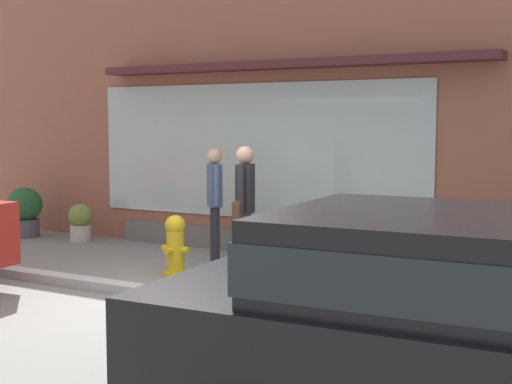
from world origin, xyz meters
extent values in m
plane|color=gray|center=(0.00, 0.00, 0.00)|extent=(60.00, 60.00, 0.00)
cube|color=#B2B2AD|center=(0.00, -0.20, 0.06)|extent=(14.00, 0.24, 0.12)
cube|color=#935642|center=(0.00, 3.20, 2.35)|extent=(14.00, 0.36, 4.71)
cube|color=#ADBCB7|center=(-0.62, 3.00, 1.62)|extent=(5.88, 0.03, 2.15)
cube|color=#4C1E23|center=(0.00, 2.85, 2.95)|extent=(6.48, 0.56, 0.12)
cube|color=#605E59|center=(0.00, 2.98, 0.18)|extent=(6.28, 0.20, 0.36)
cylinder|color=gold|center=(-0.64, 0.92, 0.03)|extent=(0.36, 0.36, 0.06)
cylinder|color=gold|center=(-0.64, 0.92, 0.34)|extent=(0.24, 0.24, 0.56)
sphere|color=gold|center=(-0.64, 0.92, 0.69)|extent=(0.28, 0.28, 0.28)
cylinder|color=gold|center=(-0.79, 0.92, 0.37)|extent=(0.10, 0.09, 0.09)
cylinder|color=gold|center=(-0.48, 0.92, 0.37)|extent=(0.10, 0.09, 0.09)
cylinder|color=gold|center=(-0.64, 0.76, 0.37)|extent=(0.09, 0.10, 0.09)
cylinder|color=brown|center=(0.27, 1.22, 0.44)|extent=(0.12, 0.12, 0.87)
cylinder|color=brown|center=(0.23, 1.36, 0.44)|extent=(0.12, 0.12, 0.87)
cube|color=#232328|center=(0.25, 1.29, 1.20)|extent=(0.27, 0.33, 0.66)
sphere|color=tan|center=(0.25, 1.29, 1.65)|extent=(0.24, 0.24, 0.24)
cylinder|color=#232328|center=(0.30, 1.10, 1.22)|extent=(0.08, 0.08, 0.62)
cylinder|color=#232328|center=(0.20, 1.48, 1.22)|extent=(0.08, 0.08, 0.62)
cube|color=#472D1E|center=(0.30, 1.01, 0.92)|extent=(0.16, 0.26, 0.28)
cylinder|color=#232328|center=(-0.63, 1.93, 0.42)|extent=(0.12, 0.12, 0.84)
cylinder|color=#232328|center=(-0.74, 2.06, 0.42)|extent=(0.12, 0.12, 0.84)
cube|color=#475675|center=(-0.68, 2.00, 1.16)|extent=(0.36, 0.38, 0.63)
sphere|color=tan|center=(-0.68, 2.00, 1.59)|extent=(0.23, 0.23, 0.23)
cylinder|color=#475675|center=(-0.54, 1.83, 1.17)|extent=(0.08, 0.08, 0.60)
cylinder|color=#475675|center=(-0.82, 2.16, 1.17)|extent=(0.08, 0.08, 0.60)
cube|color=black|center=(4.27, -2.89, 1.32)|extent=(2.51, 1.69, 0.52)
cube|color=#1E2328|center=(4.27, -2.89, 1.32)|extent=(2.56, 1.71, 0.29)
cylinder|color=black|center=(3.08, -2.06, 0.34)|extent=(0.68, 0.21, 0.67)
cylinder|color=#33473D|center=(3.12, 2.35, 0.15)|extent=(0.45, 0.45, 0.31)
sphere|color=olive|center=(3.12, 2.35, 0.61)|extent=(0.71, 0.71, 0.71)
cylinder|color=#B7B2A3|center=(1.22, 2.08, 0.17)|extent=(0.28, 0.28, 0.35)
sphere|color=olive|center=(1.22, 2.08, 0.46)|extent=(0.33, 0.33, 0.33)
sphere|color=orange|center=(1.13, 2.02, 0.55)|extent=(0.09, 0.09, 0.09)
sphere|color=#B266B7|center=(1.17, 2.13, 0.55)|extent=(0.08, 0.08, 0.08)
cylinder|color=#B7B2A3|center=(-3.79, 2.47, 0.14)|extent=(0.37, 0.37, 0.28)
sphere|color=olive|center=(-3.79, 2.47, 0.45)|extent=(0.41, 0.41, 0.41)
cylinder|color=#4C4C51|center=(-4.98, 2.31, 0.16)|extent=(0.50, 0.50, 0.32)
sphere|color=#23562D|center=(-4.98, 2.31, 0.59)|extent=(0.63, 0.63, 0.63)
camera|label=1|loc=(4.97, -6.87, 2.08)|focal=49.98mm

